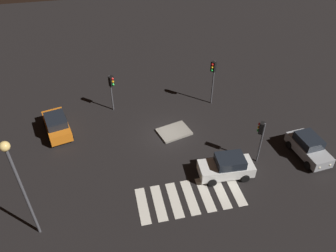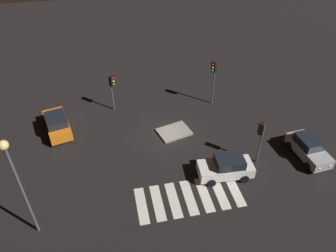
# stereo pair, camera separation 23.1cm
# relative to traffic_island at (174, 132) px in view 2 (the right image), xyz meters

# --- Properties ---
(ground_plane) EXTENTS (80.00, 80.00, 0.00)m
(ground_plane) POSITION_rel_traffic_island_xyz_m (-0.60, -0.20, -0.09)
(ground_plane) COLOR black
(traffic_island) EXTENTS (3.20, 2.71, 0.18)m
(traffic_island) POSITION_rel_traffic_island_xyz_m (0.00, 0.00, 0.00)
(traffic_island) COLOR gray
(traffic_island) RESTS_ON ground
(car_orange) EXTENTS (2.74, 4.55, 1.87)m
(car_orange) POSITION_rel_traffic_island_xyz_m (-10.03, 2.28, 0.83)
(car_orange) COLOR orange
(car_orange) RESTS_ON ground
(car_white) EXTENTS (4.26, 2.16, 1.81)m
(car_white) POSITION_rel_traffic_island_xyz_m (2.67, -5.85, 0.80)
(car_white) COLOR silver
(car_white) RESTS_ON ground
(car_silver) EXTENTS (2.20, 4.22, 1.79)m
(car_silver) POSITION_rel_traffic_island_xyz_m (9.90, -5.23, 0.79)
(car_silver) COLOR #9EA0A5
(car_silver) RESTS_ON ground
(traffic_light_north) EXTENTS (0.53, 0.54, 4.62)m
(traffic_light_north) POSITION_rel_traffic_island_xyz_m (4.59, 3.61, 3.41)
(traffic_light_north) COLOR #47474C
(traffic_light_north) RESTS_ON ground
(traffic_light_west) EXTENTS (0.54, 0.53, 3.76)m
(traffic_light_west) POSITION_rel_traffic_island_xyz_m (-4.84, 4.62, 2.76)
(traffic_light_west) COLOR #47474C
(traffic_light_west) RESTS_ON ground
(traffic_light_east) EXTENTS (0.53, 0.54, 3.84)m
(traffic_light_east) POSITION_rel_traffic_island_xyz_m (5.53, -4.88, 2.82)
(traffic_light_east) COLOR #47474C
(traffic_light_east) RESTS_ON ground
(street_lamp) EXTENTS (0.56, 0.56, 7.77)m
(street_lamp) POSITION_rel_traffic_island_xyz_m (-10.93, -7.88, 5.20)
(street_lamp) COLOR #47474C
(street_lamp) RESTS_ON ground
(crosswalk_near) EXTENTS (7.60, 3.20, 0.02)m
(crosswalk_near) POSITION_rel_traffic_island_xyz_m (-0.60, -7.34, -0.08)
(crosswalk_near) COLOR silver
(crosswalk_near) RESTS_ON ground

